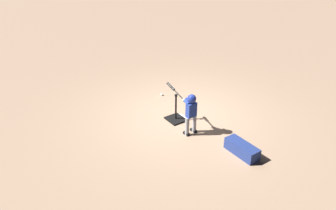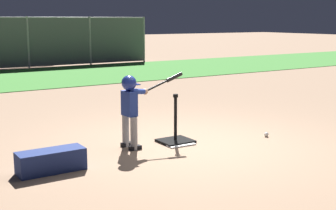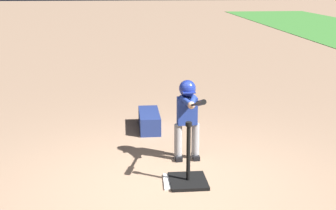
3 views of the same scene
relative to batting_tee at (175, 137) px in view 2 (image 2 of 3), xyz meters
name	(u,v)px [view 2 (image 2 of 3)]	position (x,y,z in m)	size (l,w,h in m)	color
ground_plane	(190,145)	(0.09, -0.26, -0.09)	(90.00, 90.00, 0.00)	#93755B
grass_outfield_strip	(18,78)	(0.09, 9.34, -0.08)	(56.00, 5.63, 0.02)	#3D7F33
home_plate	(177,143)	(-0.03, -0.07, -0.08)	(0.44, 0.44, 0.02)	white
batting_tee	(175,137)	(0.00, 0.00, 0.00)	(0.49, 0.45, 0.76)	black
batter_child	(132,102)	(-0.71, 0.09, 0.60)	(1.08, 0.35, 1.09)	gray
baseball	(266,134)	(1.45, -0.51, -0.05)	(0.07, 0.07, 0.07)	white
bleachers_far_right	(16,52)	(1.36, 14.28, 0.41)	(3.16, 2.12, 1.04)	gray
equipment_bag	(51,161)	(-2.10, -0.34, 0.05)	(0.84, 0.32, 0.28)	navy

